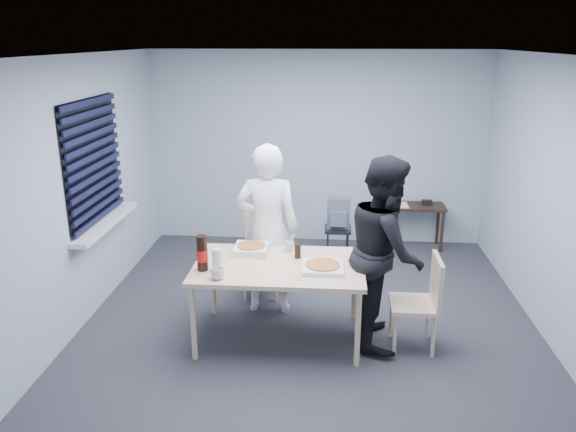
# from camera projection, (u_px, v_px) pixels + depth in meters

# --- Properties ---
(room) EXTENTS (5.00, 5.00, 5.00)m
(room) POSITION_uv_depth(u_px,v_px,m) (97.00, 171.00, 5.72)
(room) COLOR #303035
(room) RESTS_ON ground
(dining_table) EXTENTS (1.55, 0.98, 0.76)m
(dining_table) POSITION_uv_depth(u_px,v_px,m) (279.00, 270.00, 5.17)
(dining_table) COLOR beige
(dining_table) RESTS_ON ground
(chair_far) EXTENTS (0.42, 0.42, 0.89)m
(chair_far) POSITION_uv_depth(u_px,v_px,m) (263.00, 248.00, 6.21)
(chair_far) COLOR beige
(chair_far) RESTS_ON ground
(chair_right) EXTENTS (0.42, 0.42, 0.89)m
(chair_right) POSITION_uv_depth(u_px,v_px,m) (424.00, 297.00, 5.06)
(chair_right) COLOR beige
(chair_right) RESTS_ON ground
(person_white) EXTENTS (0.65, 0.42, 1.77)m
(person_white) POSITION_uv_depth(u_px,v_px,m) (268.00, 230.00, 5.68)
(person_white) COLOR white
(person_white) RESTS_ON ground
(person_black) EXTENTS (0.47, 0.86, 1.77)m
(person_black) POSITION_uv_depth(u_px,v_px,m) (385.00, 251.00, 5.10)
(person_black) COLOR black
(person_black) RESTS_ON ground
(side_table) EXTENTS (0.90, 0.40, 0.60)m
(side_table) POSITION_uv_depth(u_px,v_px,m) (410.00, 211.00, 7.54)
(side_table) COLOR black
(side_table) RESTS_ON ground
(stool) EXTENTS (0.33, 0.33, 0.45)m
(stool) POSITION_uv_depth(u_px,v_px,m) (338.00, 236.00, 7.09)
(stool) COLOR black
(stool) RESTS_ON ground
(backpack) EXTENTS (0.28, 0.21, 0.39)m
(backpack) POSITION_uv_depth(u_px,v_px,m) (338.00, 214.00, 6.99)
(backpack) COLOR #565965
(backpack) RESTS_ON stool
(pizza_box_a) EXTENTS (0.32, 0.32, 0.08)m
(pizza_box_a) POSITION_uv_depth(u_px,v_px,m) (251.00, 249.00, 5.42)
(pizza_box_a) COLOR white
(pizza_box_a) RESTS_ON dining_table
(pizza_box_b) EXTENTS (0.37, 0.37, 0.05)m
(pizza_box_b) POSITION_uv_depth(u_px,v_px,m) (323.00, 267.00, 5.03)
(pizza_box_b) COLOR white
(pizza_box_b) RESTS_ON dining_table
(mug_a) EXTENTS (0.17, 0.17, 0.10)m
(mug_a) POSITION_uv_depth(u_px,v_px,m) (218.00, 274.00, 4.82)
(mug_a) COLOR silver
(mug_a) RESTS_ON dining_table
(mug_b) EXTENTS (0.10, 0.10, 0.09)m
(mug_b) POSITION_uv_depth(u_px,v_px,m) (289.00, 246.00, 5.46)
(mug_b) COLOR silver
(mug_b) RESTS_ON dining_table
(cola_glass) EXTENTS (0.07, 0.07, 0.14)m
(cola_glass) POSITION_uv_depth(u_px,v_px,m) (298.00, 251.00, 5.28)
(cola_glass) COLOR black
(cola_glass) RESTS_ON dining_table
(soda_bottle) EXTENTS (0.10, 0.10, 0.32)m
(soda_bottle) POSITION_uv_depth(u_px,v_px,m) (202.00, 254.00, 4.97)
(soda_bottle) COLOR black
(soda_bottle) RESTS_ON dining_table
(plastic_cups) EXTENTS (0.10, 0.10, 0.21)m
(plastic_cups) POSITION_uv_depth(u_px,v_px,m) (217.00, 260.00, 4.97)
(plastic_cups) COLOR silver
(plastic_cups) RESTS_ON dining_table
(rubber_band) EXTENTS (0.06, 0.06, 0.00)m
(rubber_band) POSITION_uv_depth(u_px,v_px,m) (298.00, 279.00, 4.83)
(rubber_band) COLOR red
(rubber_band) RESTS_ON dining_table
(papers) EXTENTS (0.26, 0.33, 0.00)m
(papers) POSITION_uv_depth(u_px,v_px,m) (399.00, 205.00, 7.50)
(papers) COLOR white
(papers) RESTS_ON side_table
(black_box) EXTENTS (0.15, 0.12, 0.06)m
(black_box) POSITION_uv_depth(u_px,v_px,m) (427.00, 202.00, 7.53)
(black_box) COLOR black
(black_box) RESTS_ON side_table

